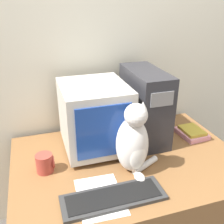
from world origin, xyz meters
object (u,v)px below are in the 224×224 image
at_px(crt_monitor, 95,116).
at_px(book_stack, 192,132).
at_px(computer_tower, 145,105).
at_px(cat, 133,142).
at_px(pen, 97,191).
at_px(keyboard, 113,198).
at_px(mug, 45,163).

relative_size(crt_monitor, book_stack, 2.04).
bearing_deg(book_stack, computer_tower, 165.43).
height_order(cat, book_stack, cat).
bearing_deg(cat, book_stack, 20.16).
bearing_deg(pen, keyboard, -49.48).
relative_size(computer_tower, cat, 1.12).
bearing_deg(crt_monitor, keyboard, -94.09).
distance_m(cat, mug, 0.48).
bearing_deg(pen, computer_tower, 44.73).
xyz_separation_m(keyboard, book_stack, (0.69, 0.41, 0.01)).
relative_size(pen, mug, 1.30).
distance_m(crt_monitor, book_stack, 0.68).
height_order(keyboard, cat, cat).
xyz_separation_m(computer_tower, book_stack, (0.32, -0.08, -0.21)).
relative_size(crt_monitor, cat, 1.06).
relative_size(crt_monitor, mug, 4.13).
xyz_separation_m(pen, mug, (-0.22, 0.24, 0.05)).
height_order(crt_monitor, pen, crt_monitor).
height_order(crt_monitor, cat, same).
xyz_separation_m(computer_tower, cat, (-0.20, -0.31, -0.05)).
height_order(computer_tower, mug, computer_tower).
distance_m(pen, mug, 0.33).
bearing_deg(keyboard, mug, 132.11).
height_order(book_stack, mug, mug).
relative_size(keyboard, mug, 4.71).
distance_m(computer_tower, pen, 0.64).
relative_size(computer_tower, mug, 4.39).
distance_m(crt_monitor, cat, 0.32).
height_order(computer_tower, book_stack, computer_tower).
xyz_separation_m(computer_tower, mug, (-0.65, -0.18, -0.18)).
height_order(crt_monitor, computer_tower, computer_tower).
relative_size(keyboard, book_stack, 2.33).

